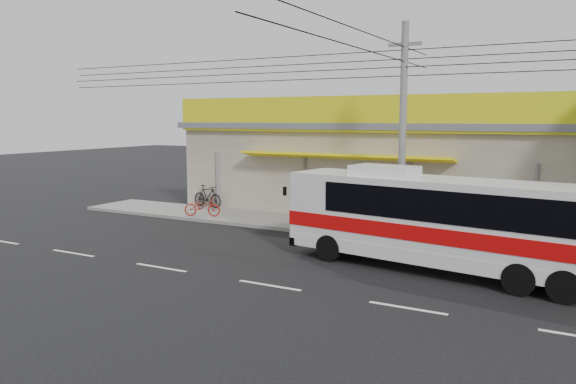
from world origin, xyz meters
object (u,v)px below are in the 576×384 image
Objects in this scene: coach_bus at (453,219)px; motorbike_dark at (207,196)px; utility_pole at (404,62)px; motorbike_red at (202,207)px.

motorbike_dark is (-13.69, 6.08, -0.99)m from coach_bus.
coach_bus is at bearing -104.98° from motorbike_dark.
motorbike_dark is 12.89m from utility_pole.
coach_bus is 6.13× the size of motorbike_red.
motorbike_red is (-12.32, 3.84, -1.11)m from coach_bus.
coach_bus reaches higher than motorbike_red.
coach_bus is at bearing -125.80° from motorbike_red.
coach_bus is 6.60m from utility_pole.
coach_bus is at bearing -51.57° from utility_pole.
motorbike_red is at bearing -139.66° from motorbike_dark.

